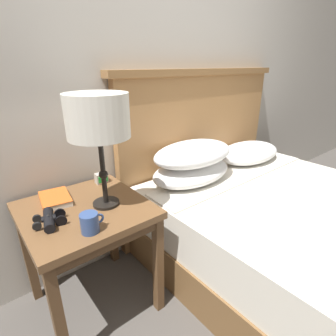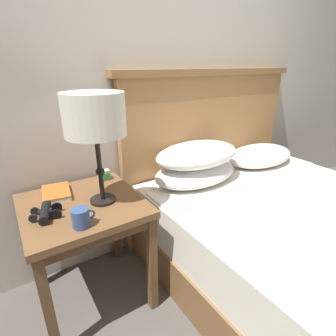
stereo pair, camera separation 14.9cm
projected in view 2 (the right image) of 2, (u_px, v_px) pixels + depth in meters
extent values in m
cube|color=beige|center=(145.00, 60.00, 1.63)|extent=(8.00, 0.06, 2.60)
cube|color=brown|center=(82.00, 206.00, 1.33)|extent=(0.58, 0.58, 0.04)
cube|color=brown|center=(83.00, 213.00, 1.35)|extent=(0.55, 0.55, 0.05)
cube|color=brown|center=(49.00, 311.00, 1.12)|extent=(0.04, 0.04, 0.59)
cube|color=brown|center=(152.00, 265.00, 1.38)|extent=(0.04, 0.04, 0.59)
cube|color=brown|center=(32.00, 246.00, 1.52)|extent=(0.04, 0.04, 0.59)
cube|color=brown|center=(115.00, 220.00, 1.78)|extent=(0.04, 0.04, 0.59)
cube|color=brown|center=(319.00, 280.00, 1.50)|extent=(1.43, 1.93, 0.25)
cube|color=silver|center=(330.00, 242.00, 1.40)|extent=(1.40, 1.89, 0.27)
cube|color=white|center=(241.00, 177.00, 1.85)|extent=(1.37, 0.28, 0.01)
cube|color=#AD7A47|center=(208.00, 155.00, 2.10)|extent=(1.50, 0.06, 1.20)
cube|color=olive|center=(213.00, 72.00, 1.87)|extent=(1.57, 0.10, 0.04)
ellipsoid|color=white|center=(196.00, 173.00, 1.75)|extent=(0.60, 0.36, 0.15)
ellipsoid|color=white|center=(260.00, 155.00, 2.07)|extent=(0.60, 0.36, 0.15)
ellipsoid|color=white|center=(198.00, 154.00, 1.70)|extent=(0.60, 0.36, 0.15)
cylinder|color=black|center=(103.00, 200.00, 1.34)|extent=(0.13, 0.13, 0.01)
cylinder|color=black|center=(100.00, 168.00, 1.28)|extent=(0.02, 0.02, 0.33)
sphere|color=black|center=(100.00, 172.00, 1.28)|extent=(0.04, 0.04, 0.04)
cylinder|color=silver|center=(94.00, 114.00, 1.18)|extent=(0.28, 0.28, 0.20)
cube|color=silver|center=(57.00, 193.00, 1.39)|extent=(0.16, 0.21, 0.03)
cube|color=orange|center=(56.00, 191.00, 1.39)|extent=(0.16, 0.22, 0.00)
cube|color=orange|center=(43.00, 196.00, 1.37)|extent=(0.03, 0.20, 0.03)
cylinder|color=black|center=(45.00, 216.00, 1.17)|extent=(0.07, 0.10, 0.04)
cylinder|color=black|center=(56.00, 214.00, 1.18)|extent=(0.05, 0.02, 0.05)
cylinder|color=black|center=(33.00, 218.00, 1.15)|extent=(0.04, 0.02, 0.04)
cylinder|color=black|center=(46.00, 209.00, 1.22)|extent=(0.07, 0.10, 0.04)
cylinder|color=black|center=(57.00, 208.00, 1.24)|extent=(0.05, 0.02, 0.05)
cylinder|color=black|center=(35.00, 211.00, 1.21)|extent=(0.04, 0.02, 0.04)
cube|color=black|center=(45.00, 211.00, 1.19)|extent=(0.06, 0.05, 0.01)
cylinder|color=black|center=(45.00, 210.00, 1.19)|extent=(0.02, 0.01, 0.02)
cylinder|color=#334C84|center=(81.00, 218.00, 1.12)|extent=(0.08, 0.08, 0.08)
torus|color=#334C84|center=(90.00, 214.00, 1.14)|extent=(0.05, 0.01, 0.05)
cube|color=#B7B2A8|center=(104.00, 175.00, 1.58)|extent=(0.07, 0.04, 0.06)
cube|color=green|center=(105.00, 176.00, 1.56)|extent=(0.06, 0.00, 0.04)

